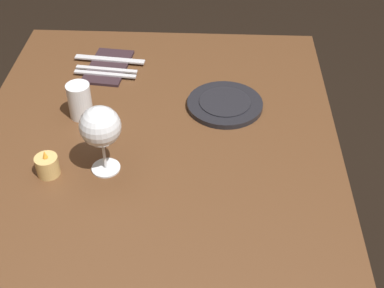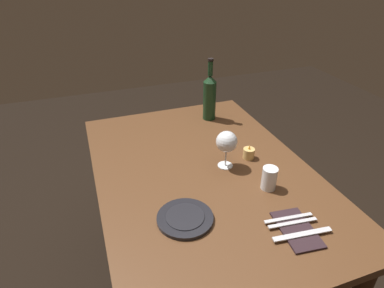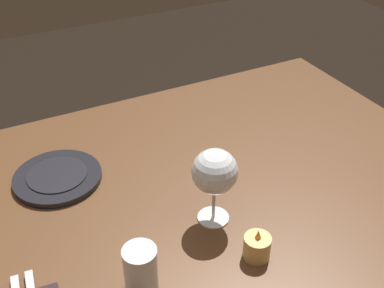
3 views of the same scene
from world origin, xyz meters
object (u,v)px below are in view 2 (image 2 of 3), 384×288
Objects in this scene: table_knife at (302,234)px; wine_glass_left at (226,142)px; wine_bottle at (210,96)px; fork_outer at (288,218)px; water_tumbler at (269,179)px; fork_inner at (293,223)px; folded_napkin at (297,229)px; dinner_plate at (185,218)px; votive_candle at (249,154)px.

wine_glass_left is at bearing -171.77° from table_knife.
wine_bottle is at bearing 166.27° from wine_glass_left.
fork_outer is 0.86× the size of table_knife.
water_tumbler is 0.21m from fork_inner.
wine_bottle is 1.69× the size of folded_napkin.
table_knife is at bearing 0.00° from fork_inner.
wine_bottle is at bearing 151.80° from dinner_plate.
fork_inner is (0.21, -0.03, -0.03)m from water_tumbler.
wine_bottle is at bearing -178.01° from votive_candle.
votive_candle reaches higher than folded_napkin.
wine_glass_left is at bearing -81.84° from votive_candle.
wine_bottle is 5.08× the size of votive_candle.
folded_napkin is 1.11× the size of fork_outer.
dinner_plate is at bearing -110.20° from fork_outer.
water_tumbler is at bearing -7.83° from votive_candle.
folded_napkin is at bearing -7.45° from votive_candle.
fork_inner is at bearing 0.00° from fork_outer.
wine_glass_left reaches higher than dinner_plate.
folded_napkin is 0.03m from table_knife.
votive_candle is 0.37× the size of fork_inner.
water_tumbler reaches higher than fork_outer.
water_tumbler is at bearing -1.31° from wine_bottle.
table_knife is (0.03, 0.00, 0.01)m from folded_napkin.
dinner_plate reaches higher than folded_napkin.
votive_candle is 0.49m from dinner_plate.
dinner_plate is (0.72, -0.38, -0.13)m from wine_bottle.
folded_napkin is (0.18, 0.34, -0.00)m from dinner_plate.
wine_glass_left is 1.81× the size of water_tumbler.
fork_inner is at bearing 66.18° from dinner_plate.
wine_bottle reaches higher than table_knife.
wine_bottle is 0.45m from votive_candle.
water_tumbler is 0.52× the size of fork_inner.
wine_bottle reaches higher than fork_inner.
water_tumbler reaches higher than fork_inner.
dinner_plate reaches higher than table_knife.
wine_glass_left reaches higher than water_tumbler.
fork_outer is at bearing 180.00° from fork_inner.
dinner_plate is 1.11× the size of fork_outer.
fork_inner is at bearing 180.00° from table_knife.
dinner_plate is at bearing -46.31° from wine_glass_left.
water_tumbler is at bearing 173.71° from table_knife.
water_tumbler is 1.40× the size of votive_candle.
wine_bottle reaches higher than folded_napkin.
table_knife is (0.47, 0.07, -0.11)m from wine_glass_left.
wine_glass_left is 0.80× the size of table_knife.
votive_candle is 0.33× the size of folded_napkin.
dinner_plate is at bearing -28.20° from wine_bottle.
wine_glass_left reaches higher than table_knife.
wine_bottle is 0.82m from dinner_plate.
votive_candle is at bearing 98.16° from wine_glass_left.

